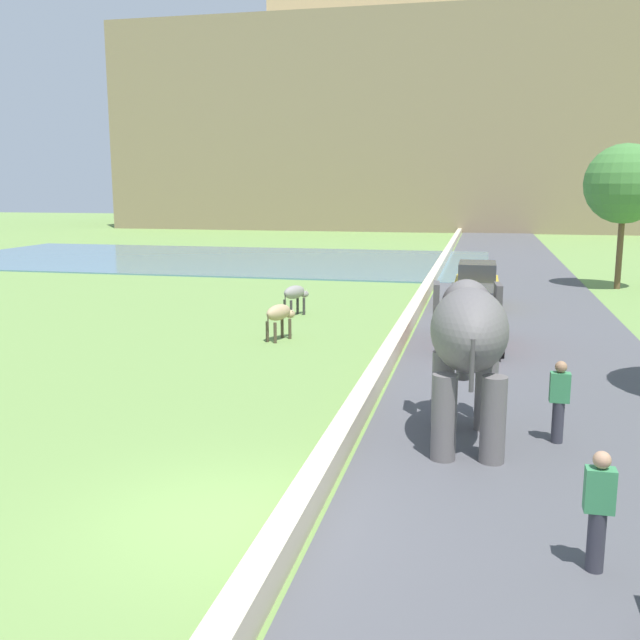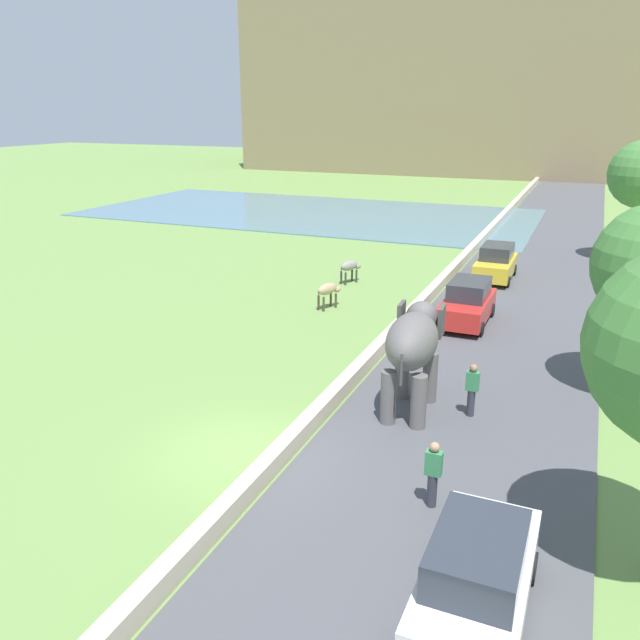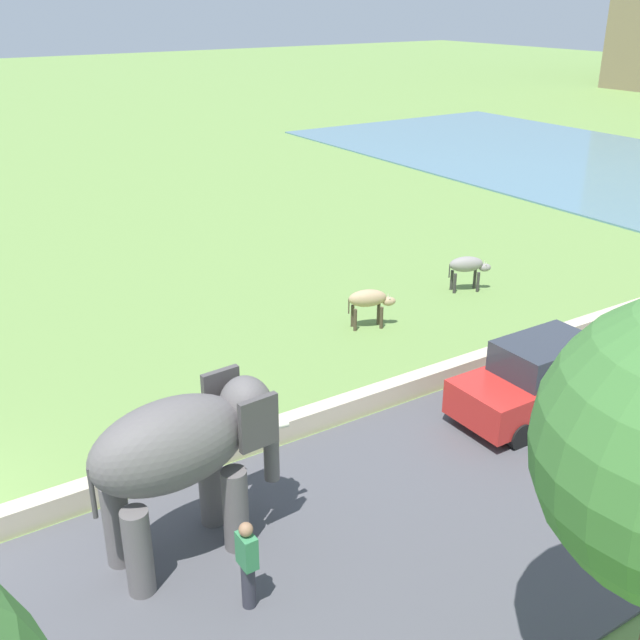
# 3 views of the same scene
# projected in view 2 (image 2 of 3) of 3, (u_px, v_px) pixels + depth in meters

# --- Properties ---
(ground_plane) EXTENTS (220.00, 220.00, 0.00)m
(ground_plane) POSITION_uv_depth(u_px,v_px,m) (239.00, 451.00, 16.47)
(ground_plane) COLOR #6B8E47
(road_surface) EXTENTS (7.00, 120.00, 0.06)m
(road_surface) POSITION_uv_depth(u_px,v_px,m) (526.00, 283.00, 32.04)
(road_surface) COLOR #4C4C51
(road_surface) RESTS_ON ground
(barrier_wall) EXTENTS (0.40, 110.00, 0.50)m
(barrier_wall) POSITION_uv_depth(u_px,v_px,m) (443.00, 280.00, 31.63)
(barrier_wall) COLOR beige
(barrier_wall) RESTS_ON ground
(lake) EXTENTS (36.00, 18.00, 0.08)m
(lake) POSITION_uv_depth(u_px,v_px,m) (309.00, 213.00, 52.84)
(lake) COLOR slate
(lake) RESTS_ON ground
(hill_distant) EXTENTS (64.00, 28.00, 22.74)m
(hill_distant) POSITION_uv_depth(u_px,v_px,m) (500.00, 82.00, 85.83)
(hill_distant) COLOR #897556
(hill_distant) RESTS_ON ground
(elephant) EXTENTS (1.58, 3.51, 2.99)m
(elephant) POSITION_uv_depth(u_px,v_px,m) (413.00, 345.00, 18.08)
(elephant) COLOR #605B5B
(elephant) RESTS_ON ground
(person_beside_elephant) EXTENTS (0.36, 0.22, 1.63)m
(person_beside_elephant) POSITION_uv_depth(u_px,v_px,m) (472.00, 389.00, 18.00)
(person_beside_elephant) COLOR #33333D
(person_beside_elephant) RESTS_ON ground
(person_trailing) EXTENTS (0.36, 0.22, 1.63)m
(person_trailing) POSITION_uv_depth(u_px,v_px,m) (433.00, 473.00, 13.88)
(person_trailing) COLOR #33333D
(person_trailing) RESTS_ON ground
(car_yellow) EXTENTS (1.81, 4.01, 1.80)m
(car_yellow) POSITION_uv_depth(u_px,v_px,m) (496.00, 263.00, 32.33)
(car_yellow) COLOR gold
(car_yellow) RESTS_ON ground
(car_red) EXTENTS (1.80, 4.00, 1.80)m
(car_red) POSITION_uv_depth(u_px,v_px,m) (468.00, 303.00, 25.79)
(car_red) COLOR red
(car_red) RESTS_ON ground
(car_white) EXTENTS (1.81, 4.01, 1.80)m
(car_white) POSITION_uv_depth(u_px,v_px,m) (477.00, 576.00, 10.82)
(car_white) COLOR white
(car_white) RESTS_ON ground
(cow_tan) EXTENTS (0.82, 1.41, 1.15)m
(cow_tan) POSITION_uv_depth(u_px,v_px,m) (328.00, 290.00, 27.78)
(cow_tan) COLOR tan
(cow_tan) RESTS_ON ground
(cow_grey) EXTENTS (0.88, 1.40, 1.15)m
(cow_grey) POSITION_uv_depth(u_px,v_px,m) (350.00, 267.00, 31.81)
(cow_grey) COLOR gray
(cow_grey) RESTS_ON ground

